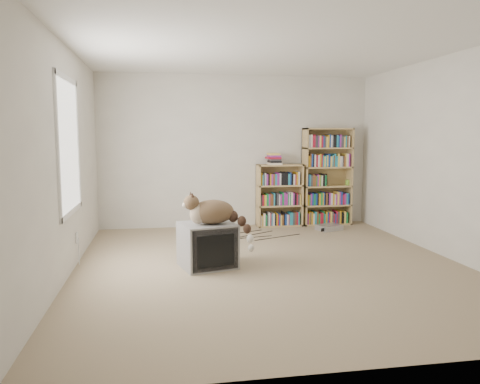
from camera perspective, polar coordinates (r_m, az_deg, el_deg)
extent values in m
cube|color=tan|center=(5.56, 3.74, -8.92)|extent=(4.50, 5.00, 0.01)
cube|color=beige|center=(7.81, -0.46, 4.97)|extent=(4.50, 0.02, 2.50)
cube|color=beige|center=(2.99, 15.12, 1.57)|extent=(4.50, 0.02, 2.50)
cube|color=beige|center=(5.30, -20.58, 3.60)|extent=(0.02, 5.00, 2.50)
cube|color=beige|center=(6.27, 24.30, 3.88)|extent=(0.02, 5.00, 2.50)
cube|color=white|center=(5.44, 3.96, 17.33)|extent=(4.50, 5.00, 0.02)
cube|color=white|center=(5.49, -20.13, 5.29)|extent=(0.02, 1.22, 1.52)
cube|color=gray|center=(5.45, -3.99, -6.47)|extent=(0.70, 0.66, 0.51)
cube|color=black|center=(5.22, -3.03, -7.06)|extent=(0.53, 0.16, 0.47)
cube|color=black|center=(5.21, -2.96, -7.21)|extent=(0.42, 0.12, 0.36)
cube|color=black|center=(5.56, -4.40, -6.31)|extent=(0.41, 0.37, 0.31)
ellipsoid|color=#392A17|center=(5.35, -3.38, -2.43)|extent=(0.54, 0.39, 0.28)
ellipsoid|color=#392A17|center=(5.38, -2.03, -2.48)|extent=(0.26, 0.28, 0.21)
ellipsoid|color=tan|center=(5.29, -5.10, -2.66)|extent=(0.22, 0.22, 0.23)
ellipsoid|color=#392A17|center=(5.27, -5.95, -1.28)|extent=(0.20, 0.19, 0.17)
sphere|color=beige|center=(5.26, -6.68, -1.58)|extent=(0.08, 0.08, 0.07)
cone|color=black|center=(5.22, -5.83, -0.47)|extent=(0.07, 0.09, 0.09)
cone|color=black|center=(5.32, -6.03, -0.34)|extent=(0.07, 0.09, 0.09)
cube|color=tan|center=(7.94, 7.88, 1.82)|extent=(0.02, 0.30, 1.64)
cube|color=tan|center=(8.21, 13.16, 1.87)|extent=(0.02, 0.30, 1.64)
cube|color=tan|center=(8.20, 10.23, 1.93)|extent=(0.82, 0.03, 1.64)
cube|color=tan|center=(8.04, 10.69, 7.58)|extent=(0.82, 0.30, 0.02)
cube|color=tan|center=(8.18, 10.44, -3.79)|extent=(0.82, 0.30, 0.03)
cube|color=tan|center=(8.13, 10.49, -1.55)|extent=(0.82, 0.30, 0.03)
cube|color=tan|center=(8.08, 10.54, 0.71)|extent=(0.82, 0.30, 0.02)
cube|color=tan|center=(8.06, 10.59, 2.99)|extent=(0.82, 0.30, 0.02)
cube|color=tan|center=(8.04, 10.64, 5.28)|extent=(0.82, 0.30, 0.02)
cube|color=#A2152C|center=(8.16, 10.46, -3.05)|extent=(0.74, 0.24, 0.19)
cube|color=navy|center=(8.11, 10.51, -0.80)|extent=(0.74, 0.24, 0.19)
cube|color=#167D3B|center=(8.07, 10.56, 1.47)|extent=(0.74, 0.24, 0.19)
cube|color=beige|center=(8.05, 10.61, 3.75)|extent=(0.74, 0.24, 0.19)
cube|color=black|center=(8.04, 10.66, 6.05)|extent=(0.74, 0.24, 0.19)
cube|color=tan|center=(7.77, 2.23, -0.46)|extent=(0.03, 0.30, 1.04)
cube|color=tan|center=(7.95, 7.37, -0.34)|extent=(0.02, 0.30, 1.04)
cube|color=tan|center=(7.99, 4.58, -0.28)|extent=(0.75, 0.03, 1.04)
cube|color=tan|center=(7.81, 4.87, 3.28)|extent=(0.75, 0.30, 0.02)
cube|color=tan|center=(7.93, 4.79, -4.03)|extent=(0.75, 0.30, 0.03)
cube|color=tan|center=(7.88, 4.82, -1.62)|extent=(0.75, 0.30, 0.03)
cube|color=tan|center=(7.83, 4.84, 0.82)|extent=(0.75, 0.30, 0.02)
cube|color=#A2152C|center=(7.91, 4.80, -3.26)|extent=(0.67, 0.24, 0.19)
cube|color=navy|center=(7.86, 4.82, -0.84)|extent=(0.67, 0.24, 0.19)
cube|color=#167D3B|center=(7.82, 4.85, 1.60)|extent=(0.67, 0.24, 0.19)
cube|color=#A2152C|center=(7.79, 4.19, 4.06)|extent=(0.22, 0.29, 0.19)
cylinder|color=#80BF36|center=(8.21, 12.98, 1.15)|extent=(0.08, 0.08, 0.09)
cube|color=black|center=(8.16, 10.09, 1.53)|extent=(0.14, 0.05, 0.19)
cube|color=#B1B1B6|center=(7.68, 10.80, -4.26)|extent=(0.45, 0.38, 0.09)
cube|color=silver|center=(5.83, -19.29, -5.30)|extent=(0.01, 0.08, 0.13)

